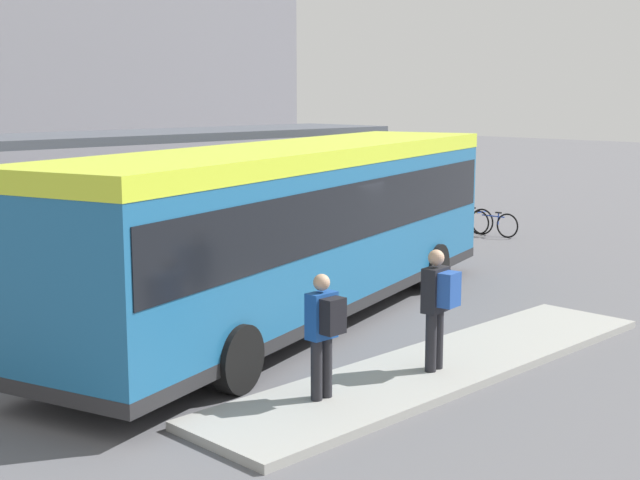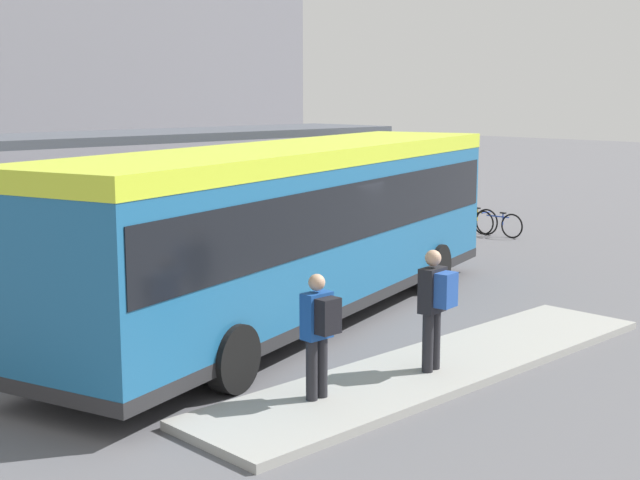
% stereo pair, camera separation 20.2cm
% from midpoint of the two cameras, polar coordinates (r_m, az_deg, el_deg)
% --- Properties ---
extents(ground_plane, '(120.00, 120.00, 0.00)m').
position_cam_midpoint_polar(ground_plane, '(15.92, -1.17, -5.26)').
color(ground_plane, '#5B5B60').
extents(curb_island, '(8.56, 1.80, 0.12)m').
position_cam_midpoint_polar(curb_island, '(13.32, 8.13, -8.03)').
color(curb_island, '#9E9E99').
rests_on(curb_island, ground_plane).
extents(city_bus, '(12.06, 5.77, 3.13)m').
position_cam_midpoint_polar(city_bus, '(15.56, -1.17, 1.30)').
color(city_bus, '#1E6093').
rests_on(city_bus, ground_plane).
extents(pedestrian_waiting, '(0.40, 0.41, 1.64)m').
position_cam_midpoint_polar(pedestrian_waiting, '(11.40, 0.46, -5.68)').
color(pedestrian_waiting, '#232328').
rests_on(pedestrian_waiting, curb_island).
extents(pedestrian_companion, '(0.45, 0.48, 1.74)m').
position_cam_midpoint_polar(pedestrian_companion, '(12.66, 7.83, -3.97)').
color(pedestrian_companion, '#232328').
rests_on(pedestrian_companion, curb_island).
extents(bicycle_blue, '(0.48, 1.64, 0.71)m').
position_cam_midpoint_polar(bicycle_blue, '(25.78, 11.51, 1.02)').
color(bicycle_blue, black).
rests_on(bicycle_blue, ground_plane).
extents(bicycle_yellow, '(0.48, 1.78, 0.77)m').
position_cam_midpoint_polar(bicycle_yellow, '(26.26, 9.90, 1.29)').
color(bicycle_yellow, black).
rests_on(bicycle_yellow, ground_plane).
extents(station_shelter, '(13.40, 2.89, 3.18)m').
position_cam_midpoint_polar(station_shelter, '(19.84, -11.31, 6.42)').
color(station_shelter, '#4C515B').
rests_on(station_shelter, ground_plane).
extents(potted_planter_near_shelter, '(0.73, 0.73, 1.23)m').
position_cam_midpoint_polar(potted_planter_near_shelter, '(20.21, -0.01, -0.22)').
color(potted_planter_near_shelter, slate).
rests_on(potted_planter_near_shelter, ground_plane).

